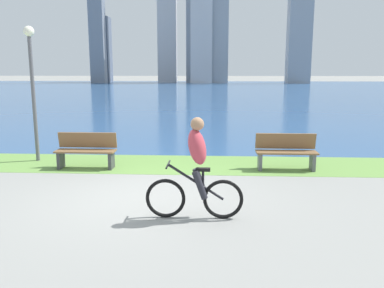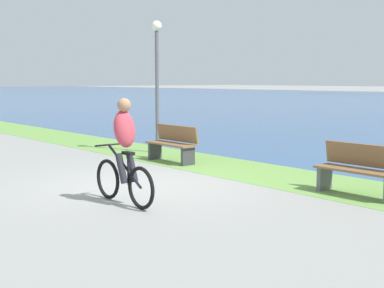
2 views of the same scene
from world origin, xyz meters
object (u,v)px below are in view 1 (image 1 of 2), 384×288
Objects in this scene: cyclist_lead at (196,170)px; lamppost_tall at (32,73)px; bench_near_path at (86,151)px; bench_far_along_path at (286,152)px.

cyclist_lead is 0.48× the size of lamppost_tall.
cyclist_lead is at bearing -48.52° from bench_near_path.
bench_near_path is (-2.93, 3.32, -0.39)m from cyclist_lead.
lamppost_tall is (-4.54, 4.06, 1.53)m from cyclist_lead.
bench_far_along_path is at bearing -5.42° from lamppost_tall.
bench_far_along_path is 6.95m from lamppost_tall.
cyclist_lead is 4.04m from bench_far_along_path.
cyclist_lead reaches higher than bench_far_along_path.
bench_near_path is at bearing 131.48° from cyclist_lead.
lamppost_tall is (-6.64, 0.63, 1.93)m from bench_far_along_path.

